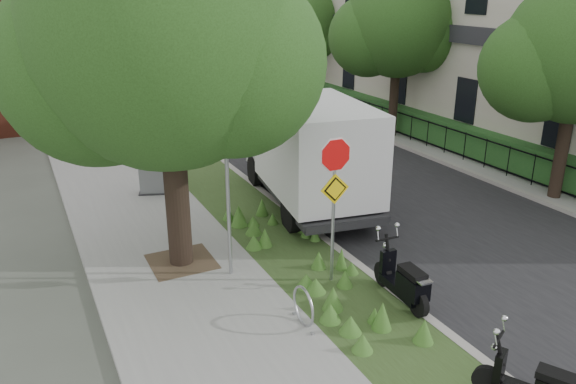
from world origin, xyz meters
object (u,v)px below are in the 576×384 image
(scooter_far, at_px, (406,286))
(utility_cabinet, at_px, (154,173))
(sign_assembly, at_px, (335,181))
(box_truck, at_px, (309,149))

(scooter_far, relative_size, utility_cabinet, 1.44)
(sign_assembly, xyz_separation_m, utility_cabinet, (-2.03, 6.98, -1.62))
(sign_assembly, relative_size, utility_cabinet, 2.62)
(scooter_far, distance_m, box_truck, 5.84)
(sign_assembly, xyz_separation_m, scooter_far, (0.79, -1.46, -1.80))
(sign_assembly, relative_size, box_truck, 0.53)
(utility_cabinet, bearing_deg, scooter_far, -71.55)
(scooter_far, height_order, box_truck, box_truck)
(utility_cabinet, bearing_deg, sign_assembly, -73.80)
(sign_assembly, height_order, scooter_far, sign_assembly)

